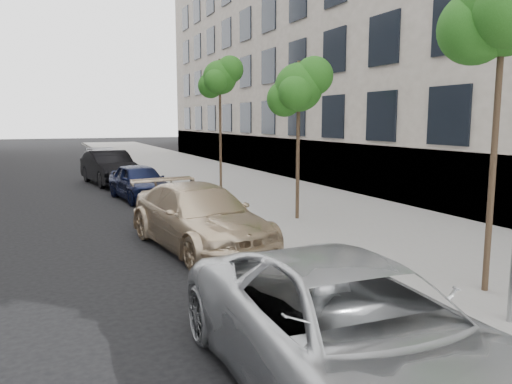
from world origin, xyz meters
TOP-DOWN VIEW (x-y plane):
  - ground at (0.00, 0.00)m, footprint 160.00×160.00m
  - sidewalk at (4.30, 24.00)m, footprint 6.40×72.00m
  - curb at (1.18, 24.00)m, footprint 0.15×72.00m
  - tree_near at (3.23, 1.50)m, footprint 1.80×1.60m
  - tree_mid at (3.23, 8.00)m, footprint 1.66×1.46m
  - tree_far at (3.23, 14.50)m, footprint 1.67×1.47m
  - minivan at (-0.47, -0.14)m, footprint 2.49×5.19m
  - suv at (-0.10, 6.45)m, footprint 2.64×5.11m
  - sedan_blue at (-0.10, 13.93)m, footprint 2.01×4.00m
  - sedan_black at (-0.55, 18.92)m, footprint 2.25×4.77m
  - sedan_rear at (-0.10, 24.81)m, footprint 1.83×4.45m

SIDE VIEW (x-z plane):
  - ground at x=0.00m, z-range 0.00..0.00m
  - sidewalk at x=4.30m, z-range 0.00..0.14m
  - curb at x=1.18m, z-range 0.00..0.14m
  - sedan_rear at x=-0.10m, z-range 0.00..1.29m
  - sedan_blue at x=-0.10m, z-range 0.00..1.31m
  - suv at x=-0.10m, z-range 0.00..1.42m
  - minivan at x=-0.47m, z-range 0.00..1.43m
  - sedan_black at x=-0.55m, z-range 0.00..1.51m
  - tree_mid at x=3.23m, z-range 1.53..5.96m
  - tree_far at x=3.23m, z-range 1.90..7.09m
  - tree_near at x=3.23m, z-range 1.90..7.22m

